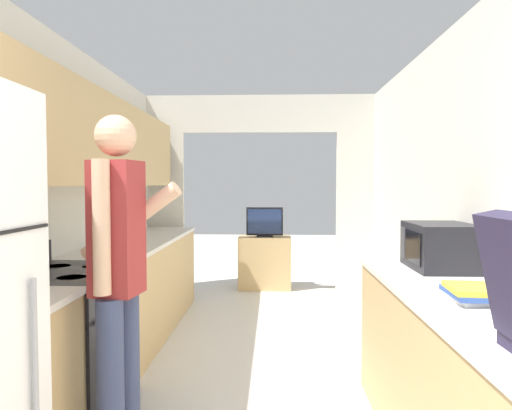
{
  "coord_description": "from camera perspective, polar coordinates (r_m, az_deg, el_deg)",
  "views": [
    {
      "loc": [
        0.17,
        -0.68,
        1.41
      ],
      "look_at": [
        0.03,
        3.1,
        1.24
      ],
      "focal_mm": 32.0,
      "sensor_mm": 36.0,
      "label": 1
    }
  ],
  "objects": [
    {
      "name": "microwave",
      "position": [
        3.02,
        22.02,
        -4.79
      ],
      "size": [
        0.36,
        0.48,
        0.28
      ],
      "color": "black",
      "rests_on": "counter_right"
    },
    {
      "name": "counter_right",
      "position": [
        2.4,
        26.51,
        -21.38
      ],
      "size": [
        0.62,
        2.41,
        0.89
      ],
      "color": "tan",
      "rests_on": "ground_plane"
    },
    {
      "name": "tv_cabinet",
      "position": [
        6.24,
        1.09,
        -7.17
      ],
      "size": [
        0.7,
        0.42,
        0.7
      ],
      "color": "tan",
      "rests_on": "ground_plane"
    },
    {
      "name": "counter_left",
      "position": [
        4.15,
        -15.88,
        -10.94
      ],
      "size": [
        0.62,
        3.77,
        0.89
      ],
      "color": "tan",
      "rests_on": "ground_plane"
    },
    {
      "name": "book_stack",
      "position": [
        2.28,
        25.58,
        -9.93
      ],
      "size": [
        0.24,
        0.29,
        0.07
      ],
      "color": "white",
      "rests_on": "counter_right"
    },
    {
      "name": "television",
      "position": [
        6.13,
        1.09,
        -2.19
      ],
      "size": [
        0.49,
        0.16,
        0.4
      ],
      "color": "black",
      "rests_on": "tv_cabinet"
    },
    {
      "name": "range_oven",
      "position": [
        3.09,
        -22.76,
        -15.68
      ],
      "size": [
        0.66,
        0.78,
        1.03
      ],
      "color": "black",
      "rests_on": "ground_plane"
    },
    {
      "name": "wall_far_with_doorway",
      "position": [
        5.62,
        0.45,
        3.11
      ],
      "size": [
        3.19,
        0.06,
        2.5
      ],
      "color": "silver",
      "rests_on": "ground_plane"
    },
    {
      "name": "wall_left",
      "position": [
        3.35,
        -24.62,
        3.36
      ],
      "size": [
        0.38,
        7.3,
        2.5
      ],
      "color": "silver",
      "rests_on": "ground_plane"
    },
    {
      "name": "person",
      "position": [
        2.36,
        -16.91,
        -8.87
      ],
      "size": [
        0.56,
        0.41,
        1.75
      ],
      "rotation": [
        0.0,
        0.0,
        1.42
      ],
      "color": "#384266",
      "rests_on": "ground_plane"
    },
    {
      "name": "wall_right",
      "position": [
        2.83,
        28.46,
        -1.01
      ],
      "size": [
        0.06,
        7.3,
        2.5
      ],
      "color": "silver",
      "rests_on": "ground_plane"
    }
  ]
}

